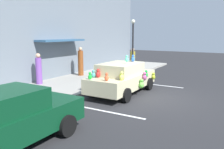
{
  "coord_description": "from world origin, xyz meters",
  "views": [
    {
      "loc": [
        -9.96,
        -3.65,
        2.94
      ],
      "look_at": [
        0.07,
        2.21,
        0.9
      ],
      "focal_mm": 37.01,
      "sensor_mm": 36.0,
      "label": 1
    }
  ],
  "objects_px": {
    "street_lamp_post": "(133,40)",
    "teddy_bear_on_sidewalk": "(115,71)",
    "pedestrian_walking_past": "(133,61)",
    "pedestrian_by_lamp": "(39,70)",
    "pedestrian_near_shopfront": "(81,62)",
    "plush_covered_car": "(122,78)",
    "parked_sedan_behind": "(3,121)"
  },
  "relations": [
    {
      "from": "plush_covered_car",
      "to": "street_lamp_post",
      "type": "relative_size",
      "value": 1.14
    },
    {
      "from": "parked_sedan_behind",
      "to": "pedestrian_by_lamp",
      "type": "distance_m",
      "value": 7.43
    },
    {
      "from": "plush_covered_car",
      "to": "street_lamp_post",
      "type": "height_order",
      "value": "street_lamp_post"
    },
    {
      "from": "pedestrian_walking_past",
      "to": "pedestrian_by_lamp",
      "type": "relative_size",
      "value": 1.01
    },
    {
      "from": "street_lamp_post",
      "to": "pedestrian_walking_past",
      "type": "bearing_deg",
      "value": 25.49
    },
    {
      "from": "plush_covered_car",
      "to": "pedestrian_by_lamp",
      "type": "xyz_separation_m",
      "value": [
        -1.0,
        4.77,
        0.17
      ]
    },
    {
      "from": "teddy_bear_on_sidewalk",
      "to": "pedestrian_walking_past",
      "type": "xyz_separation_m",
      "value": [
        2.29,
        -0.21,
        0.52
      ]
    },
    {
      "from": "pedestrian_near_shopfront",
      "to": "pedestrian_by_lamp",
      "type": "distance_m",
      "value": 3.42
    },
    {
      "from": "pedestrian_near_shopfront",
      "to": "pedestrian_by_lamp",
      "type": "xyz_separation_m",
      "value": [
        -3.4,
        0.31,
        -0.08
      ]
    },
    {
      "from": "parked_sedan_behind",
      "to": "plush_covered_car",
      "type": "bearing_deg",
      "value": 0.94
    },
    {
      "from": "teddy_bear_on_sidewalk",
      "to": "street_lamp_post",
      "type": "bearing_deg",
      "value": -15.43
    },
    {
      "from": "street_lamp_post",
      "to": "plush_covered_car",
      "type": "bearing_deg",
      "value": -160.08
    },
    {
      "from": "street_lamp_post",
      "to": "pedestrian_near_shopfront",
      "type": "bearing_deg",
      "value": 137.9
    },
    {
      "from": "teddy_bear_on_sidewalk",
      "to": "street_lamp_post",
      "type": "height_order",
      "value": "street_lamp_post"
    },
    {
      "from": "pedestrian_walking_past",
      "to": "parked_sedan_behind",
      "type": "bearing_deg",
      "value": -169.6
    },
    {
      "from": "plush_covered_car",
      "to": "pedestrian_near_shopfront",
      "type": "distance_m",
      "value": 5.07
    },
    {
      "from": "street_lamp_post",
      "to": "pedestrian_near_shopfront",
      "type": "distance_m",
      "value": 4.08
    },
    {
      "from": "pedestrian_walking_past",
      "to": "pedestrian_by_lamp",
      "type": "distance_m",
      "value": 7.28
    },
    {
      "from": "pedestrian_near_shopfront",
      "to": "pedestrian_walking_past",
      "type": "height_order",
      "value": "pedestrian_near_shopfront"
    },
    {
      "from": "pedestrian_by_lamp",
      "to": "parked_sedan_behind",
      "type": "bearing_deg",
      "value": -138.97
    },
    {
      "from": "teddy_bear_on_sidewalk",
      "to": "street_lamp_post",
      "type": "xyz_separation_m",
      "value": [
        1.73,
        -0.48,
        2.05
      ]
    },
    {
      "from": "teddy_bear_on_sidewalk",
      "to": "pedestrian_walking_past",
      "type": "height_order",
      "value": "pedestrian_walking_past"
    },
    {
      "from": "parked_sedan_behind",
      "to": "pedestrian_near_shopfront",
      "type": "bearing_deg",
      "value": 26.89
    },
    {
      "from": "teddy_bear_on_sidewalk",
      "to": "plush_covered_car",
      "type": "bearing_deg",
      "value": -145.92
    },
    {
      "from": "plush_covered_car",
      "to": "street_lamp_post",
      "type": "distance_m",
      "value": 5.82
    },
    {
      "from": "parked_sedan_behind",
      "to": "pedestrian_walking_past",
      "type": "distance_m",
      "value": 12.62
    },
    {
      "from": "plush_covered_car",
      "to": "teddy_bear_on_sidewalk",
      "type": "relative_size",
      "value": 6.87
    },
    {
      "from": "plush_covered_car",
      "to": "pedestrian_by_lamp",
      "type": "distance_m",
      "value": 4.87
    },
    {
      "from": "street_lamp_post",
      "to": "teddy_bear_on_sidewalk",
      "type": "bearing_deg",
      "value": 164.57
    },
    {
      "from": "teddy_bear_on_sidewalk",
      "to": "pedestrian_near_shopfront",
      "type": "xyz_separation_m",
      "value": [
        -1.11,
        2.08,
        0.61
      ]
    },
    {
      "from": "parked_sedan_behind",
      "to": "street_lamp_post",
      "type": "height_order",
      "value": "street_lamp_post"
    },
    {
      "from": "plush_covered_car",
      "to": "pedestrian_by_lamp",
      "type": "height_order",
      "value": "plush_covered_car"
    }
  ]
}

